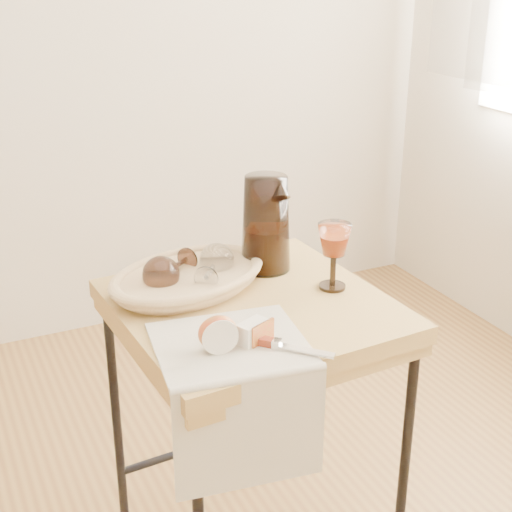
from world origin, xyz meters
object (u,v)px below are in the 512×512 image
goblet_lying_a (173,268)px  pitcher (266,223)px  side_table (253,437)px  wine_goblet (334,256)px  apple_half (218,332)px  goblet_lying_b (212,268)px  bread_basket (188,280)px  table_knife (280,344)px  tea_towel (230,345)px

goblet_lying_a → pitcher: bearing=149.4°
side_table → goblet_lying_a: bearing=135.0°
wine_goblet → apple_half: 0.39m
side_table → goblet_lying_b: size_ratio=5.48×
side_table → apple_half: apple_half is taller
wine_goblet → goblet_lying_b: bearing=155.5°
bread_basket → apple_half: size_ratio=4.46×
bread_basket → apple_half: 0.30m
pitcher → table_knife: 0.42m
goblet_lying_a → table_knife: bearing=70.0°
pitcher → table_knife: (-0.15, -0.38, -0.11)m
wine_goblet → apple_half: wine_goblet is taller
wine_goblet → pitcher: bearing=117.8°
wine_goblet → table_knife: wine_goblet is taller
wine_goblet → side_table: bearing=175.9°
goblet_lying_b → apple_half: bearing=-164.3°
goblet_lying_b → side_table: bearing=-116.0°
goblet_lying_a → table_knife: (0.10, -0.36, -0.04)m
apple_half → table_knife: apple_half is taller
side_table → wine_goblet: (0.20, -0.01, 0.45)m
tea_towel → pitcher: pitcher is taller
bread_basket → goblet_lying_b: (0.05, -0.02, 0.03)m
tea_towel → bread_basket: size_ratio=0.85×
side_table → bread_basket: bread_basket is taller
table_knife → side_table: bearing=125.7°
bread_basket → goblet_lying_b: size_ratio=2.62×
tea_towel → table_knife: (0.08, -0.06, 0.01)m
pitcher → table_knife: pitcher is taller
goblet_lying_b → wine_goblet: (0.26, -0.12, 0.03)m
tea_towel → bread_basket: bearing=94.4°
goblet_lying_b → wine_goblet: wine_goblet is taller
side_table → bread_basket: (-0.11, 0.12, 0.40)m
side_table → pitcher: size_ratio=2.67×
bread_basket → wine_goblet: size_ratio=2.19×
pitcher → goblet_lying_a: bearing=-159.8°
tea_towel → apple_half: size_ratio=3.79×
goblet_lying_a → wine_goblet: 0.37m
tea_towel → bread_basket: 0.29m
goblet_lying_a → apple_half: size_ratio=1.76×
goblet_lying_a → goblet_lying_b: goblet_lying_a is taller
tea_towel → bread_basket: bread_basket is taller
side_table → wine_goblet: bearing=-4.1°
tea_towel → apple_half: 0.05m
bread_basket → table_knife: size_ratio=1.75×
bread_basket → table_knife: 0.35m
bread_basket → wine_goblet: 0.34m
bread_basket → wine_goblet: (0.31, -0.14, 0.06)m
goblet_lying_a → goblet_lying_b: (0.08, -0.04, -0.00)m
tea_towel → wine_goblet: (0.33, 0.15, 0.08)m
pitcher → apple_half: bearing=-112.9°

